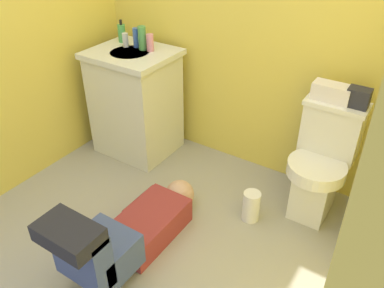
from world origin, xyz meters
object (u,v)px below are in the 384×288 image
(bottle_pink, at_px, (150,43))
(paper_towel_roll, at_px, (251,206))
(toiletry_bag, at_px, (358,98))
(bottle_clear, at_px, (125,40))
(bottle_green, at_px, (142,38))
(faucet, at_px, (143,39))
(vanity_cabinet, at_px, (136,102))
(person_plumber, at_px, (127,232))
(soap_dispenser, at_px, (122,33))
(tissue_box, at_px, (332,92))
(bottle_blue, at_px, (136,38))
(toilet, at_px, (321,163))

(bottle_pink, height_order, paper_towel_roll, bottle_pink)
(toiletry_bag, relative_size, bottle_clear, 1.24)
(bottle_green, distance_m, paper_towel_roll, 1.39)
(paper_towel_roll, bearing_deg, faucet, 160.58)
(vanity_cabinet, bearing_deg, bottle_pink, 36.17)
(person_plumber, bearing_deg, soap_dispenser, 130.02)
(paper_towel_roll, bearing_deg, soap_dispenser, 163.99)
(paper_towel_roll, bearing_deg, tissue_box, 58.12)
(bottle_clear, xyz_separation_m, bottle_blue, (0.07, 0.04, 0.02))
(person_plumber, xyz_separation_m, bottle_blue, (-0.70, 1.00, 0.71))
(vanity_cabinet, relative_size, tissue_box, 3.73)
(bottle_green, bearing_deg, tissue_box, 3.31)
(vanity_cabinet, height_order, paper_towel_roll, vanity_cabinet)
(vanity_cabinet, bearing_deg, soap_dispenser, 147.65)
(faucet, distance_m, toiletry_bag, 1.54)
(soap_dispenser, height_order, bottle_green, bottle_green)
(bottle_clear, distance_m, bottle_pink, 0.21)
(bottle_clear, distance_m, bottle_blue, 0.08)
(bottle_blue, height_order, paper_towel_roll, bottle_blue)
(faucet, xyz_separation_m, bottle_green, (0.05, -0.07, 0.03))
(toilet, height_order, vanity_cabinet, vanity_cabinet)
(faucet, distance_m, person_plumber, 1.43)
(tissue_box, xyz_separation_m, bottle_pink, (-1.28, -0.07, 0.08))
(toiletry_bag, height_order, bottle_blue, bottle_blue)
(paper_towel_roll, bearing_deg, toiletry_bag, 45.35)
(soap_dispenser, bearing_deg, bottle_blue, -10.62)
(vanity_cabinet, relative_size, faucet, 8.20)
(faucet, bearing_deg, toiletry_bag, 0.36)
(bottle_clear, height_order, bottle_pink, bottle_pink)
(paper_towel_roll, bearing_deg, bottle_green, 163.02)
(bottle_clear, xyz_separation_m, paper_towel_roll, (1.23, -0.31, -0.77))
(bottle_clear, xyz_separation_m, bottle_pink, (0.21, 0.03, 0.01))
(soap_dispenser, relative_size, paper_towel_roll, 0.80)
(person_plumber, distance_m, bottle_clear, 1.42)
(faucet, bearing_deg, bottle_blue, -116.02)
(person_plumber, xyz_separation_m, bottle_clear, (-0.77, 0.97, 0.69))
(toilet, bearing_deg, tissue_box, 116.43)
(toiletry_bag, bearing_deg, faucet, -179.64)
(tissue_box, xyz_separation_m, toiletry_bag, (0.15, 0.00, 0.01))
(faucet, height_order, person_plumber, faucet)
(vanity_cabinet, relative_size, bottle_clear, 8.17)
(person_plumber, bearing_deg, faucet, 122.77)
(toilet, bearing_deg, person_plumber, -127.83)
(toilet, bearing_deg, bottle_clear, -179.70)
(faucet, relative_size, paper_towel_roll, 0.48)
(tissue_box, distance_m, bottle_blue, 1.42)
(tissue_box, distance_m, bottle_clear, 1.49)
(tissue_box, xyz_separation_m, paper_towel_roll, (-0.25, -0.41, -0.70))
(bottle_green, xyz_separation_m, paper_towel_roll, (1.09, -0.33, -0.80))
(paper_towel_roll, bearing_deg, person_plumber, -124.89)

